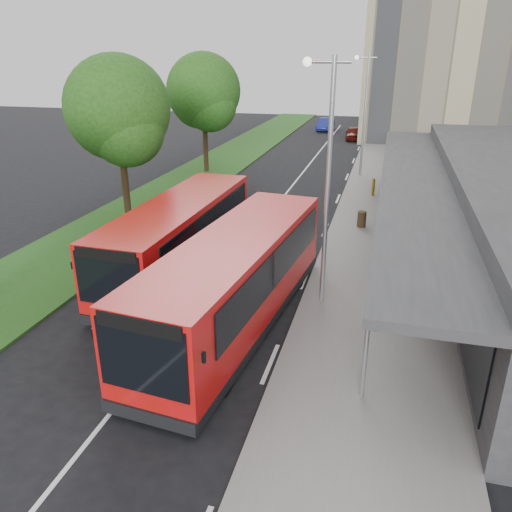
{
  "coord_description": "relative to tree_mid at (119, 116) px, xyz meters",
  "views": [
    {
      "loc": [
        5.96,
        -13.69,
        8.16
      ],
      "look_at": [
        1.78,
        2.19,
        1.5
      ],
      "focal_mm": 35.0,
      "sensor_mm": 36.0,
      "label": 1
    }
  ],
  "objects": [
    {
      "name": "car_far",
      "position": [
        5.76,
        35.92,
        -4.66
      ],
      "size": [
        1.7,
        4.24,
        1.37
      ],
      "primitive_type": "imported",
      "rotation": [
        0.0,
        0.0,
        -0.06
      ],
      "color": "navy",
      "rests_on": "ground"
    },
    {
      "name": "kerb_dashes",
      "position": [
        10.31,
        9.95,
        -5.34
      ],
      "size": [
        0.12,
        56.0,
        0.01
      ],
      "color": "silver",
      "rests_on": "ground"
    },
    {
      "name": "office_block",
      "position": [
        21.01,
        32.95,
        3.65
      ],
      "size": [
        22.0,
        12.0,
        18.0
      ],
      "primitive_type": "cube",
      "color": "tan",
      "rests_on": "ground"
    },
    {
      "name": "litter_bin",
      "position": [
        12.04,
        1.47,
        -4.81
      ],
      "size": [
        0.56,
        0.56,
        0.78
      ],
      "primitive_type": "cylinder",
      "rotation": [
        0.0,
        0.0,
        -0.35
      ],
      "color": "#342415",
      "rests_on": "pavement"
    },
    {
      "name": "ground",
      "position": [
        7.01,
        -9.05,
        -5.35
      ],
      "size": [
        120.0,
        120.0,
        0.0
      ],
      "primitive_type": "plane",
      "color": "black",
      "rests_on": "ground"
    },
    {
      "name": "tree_mid",
      "position": [
        0.0,
        0.0,
        0.0
      ],
      "size": [
        5.15,
        5.15,
        8.28
      ],
      "color": "#362515",
      "rests_on": "ground"
    },
    {
      "name": "bus_main",
      "position": [
        8.75,
        -9.18,
        -3.8
      ],
      "size": [
        3.77,
        10.85,
        3.01
      ],
      "rotation": [
        0.0,
        0.0,
        -0.1
      ],
      "color": "red",
      "rests_on": "ground"
    },
    {
      "name": "car_near",
      "position": [
        9.39,
        30.04,
        -4.7
      ],
      "size": [
        1.92,
        3.96,
        1.3
      ],
      "primitive_type": "imported",
      "rotation": [
        0.0,
        0.0,
        0.1
      ],
      "color": "#4F100B",
      "rests_on": "ground"
    },
    {
      "name": "grass_verge",
      "position": [
        0.01,
        10.95,
        -5.3
      ],
      "size": [
        5.0,
        80.0,
        0.1
      ],
      "primitive_type": "cube",
      "color": "#1E4616",
      "rests_on": "ground"
    },
    {
      "name": "bollard",
      "position": [
        12.33,
        7.67,
        -4.67
      ],
      "size": [
        0.17,
        0.17,
        1.05
      ],
      "primitive_type": "cylinder",
      "rotation": [
        0.0,
        0.0,
        0.0
      ],
      "color": "orange",
      "rests_on": "pavement"
    },
    {
      "name": "tree_far",
      "position": [
        -0.0,
        12.0,
        0.07
      ],
      "size": [
        5.22,
        5.22,
        8.39
      ],
      "color": "#362515",
      "rests_on": "ground"
    },
    {
      "name": "bus_second",
      "position": [
        5.37,
        -5.69,
        -3.86
      ],
      "size": [
        2.89,
        10.3,
        2.89
      ],
      "rotation": [
        0.0,
        0.0,
        -0.03
      ],
      "color": "red",
      "rests_on": "ground"
    },
    {
      "name": "lamp_post_near",
      "position": [
        11.13,
        -7.05,
        -0.63
      ],
      "size": [
        1.44,
        0.28,
        8.0
      ],
      "color": "#9C9FA5",
      "rests_on": "pavement"
    },
    {
      "name": "pavement",
      "position": [
        13.01,
        10.95,
        -5.27
      ],
      "size": [
        5.0,
        80.0,
        0.15
      ],
      "primitive_type": "cube",
      "color": "slate",
      "rests_on": "ground"
    },
    {
      "name": "lamp_post_far",
      "position": [
        11.13,
        12.95,
        -0.63
      ],
      "size": [
        1.44,
        0.28,
        8.0
      ],
      "color": "#9C9FA5",
      "rests_on": "pavement"
    },
    {
      "name": "lane_centre_line",
      "position": [
        7.01,
        5.95,
        -5.34
      ],
      "size": [
        0.12,
        70.0,
        0.01
      ],
      "primitive_type": "cube",
      "color": "silver",
      "rests_on": "ground"
    },
    {
      "name": "station_building",
      "position": [
        17.87,
        -1.05,
        -3.31
      ],
      "size": [
        7.7,
        26.0,
        4.0
      ],
      "color": "#2C2C2E",
      "rests_on": "ground"
    }
  ]
}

